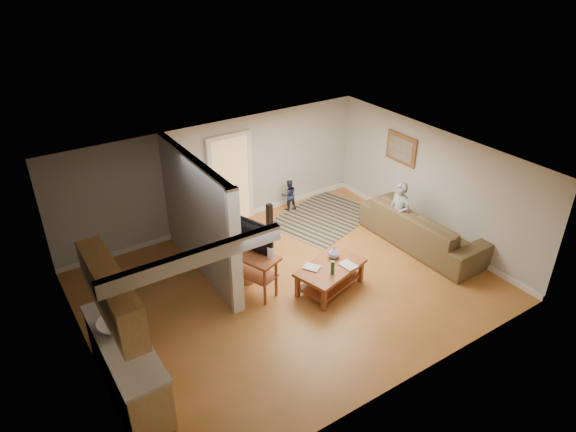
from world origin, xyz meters
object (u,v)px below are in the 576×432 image
at_px(coffee_table, 330,271).
at_px(toddler, 289,209).
at_px(speaker_right, 270,227).
at_px(speaker_left, 253,246).
at_px(sofa, 421,244).
at_px(tv_console, 246,255).
at_px(toy_basket, 246,272).
at_px(child, 395,241).

distance_m(coffee_table, toddler, 3.39).
distance_m(coffee_table, speaker_right, 1.89).
relative_size(speaker_left, speaker_right, 0.91).
xyz_separation_m(sofa, coffee_table, (-2.68, -0.15, 0.41)).
distance_m(sofa, tv_console, 4.17).
distance_m(speaker_right, toy_basket, 1.29).
bearing_deg(sofa, speaker_left, 68.54).
bearing_deg(speaker_right, coffee_table, -90.45).
height_order(sofa, speaker_left, speaker_left).
distance_m(child, toddler, 2.85).
bearing_deg(speaker_left, tv_console, -125.26).
bearing_deg(speaker_left, sofa, -17.16).
bearing_deg(sofa, tv_console, 78.86).
distance_m(sofa, toddler, 3.39).
xyz_separation_m(speaker_right, toddler, (1.35, 1.30, -0.54)).
bearing_deg(tv_console, child, -25.46).
height_order(coffee_table, speaker_right, speaker_right).
distance_m(sofa, speaker_right, 3.41).
height_order(tv_console, child, tv_console).
bearing_deg(child, speaker_left, -112.80).
height_order(coffee_table, speaker_left, speaker_left).
height_order(child, toddler, child).
height_order(sofa, tv_console, tv_console).
bearing_deg(speaker_right, toddler, 36.83).
relative_size(sofa, toddler, 3.69).
height_order(tv_console, toddler, tv_console).
xyz_separation_m(sofa, child, (-0.39, 0.42, 0.00)).
height_order(sofa, child, child).
xyz_separation_m(speaker_left, speaker_right, (0.65, 0.40, 0.05)).
height_order(speaker_left, child, speaker_left).
bearing_deg(toddler, speaker_left, 53.55).
xyz_separation_m(coffee_table, child, (2.29, 0.57, -0.41)).
bearing_deg(tv_console, toddler, 22.07).
distance_m(sofa, child, 0.57).
bearing_deg(coffee_table, sofa, 3.22).
height_order(coffee_table, tv_console, tv_console).
relative_size(tv_console, child, 1.02).
xyz_separation_m(toy_basket, toddler, (2.35, 2.02, -0.16)).
bearing_deg(toddler, coffee_table, 83.56).
distance_m(toy_basket, child, 3.56).
bearing_deg(speaker_left, toddler, 43.50).
relative_size(speaker_right, toy_basket, 2.48).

